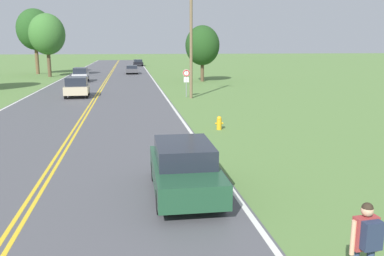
{
  "coord_description": "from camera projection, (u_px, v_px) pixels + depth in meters",
  "views": [
    {
      "loc": [
        2.84,
        -1.25,
        4.33
      ],
      "look_at": [
        5.02,
        12.9,
        1.4
      ],
      "focal_mm": 38.0,
      "sensor_mm": 36.0,
      "label": 1
    }
  ],
  "objects": [
    {
      "name": "car_dark_grey_sedan_mid_far",
      "position": [
        132.0,
        69.0,
        61.97
      ],
      "size": [
        1.84,
        4.2,
        1.27
      ],
      "rotation": [
        0.0,
        0.0,
        -1.56
      ],
      "color": "black",
      "rests_on": "ground"
    },
    {
      "name": "car_black_sedan_receding",
      "position": [
        138.0,
        62.0,
        85.1
      ],
      "size": [
        2.05,
        4.09,
        1.33
      ],
      "rotation": [
        0.0,
        0.0,
        -1.54
      ],
      "color": "black",
      "rests_on": "ground"
    },
    {
      "name": "car_silver_hatchback_mid_near",
      "position": [
        81.0,
        74.0,
        48.49
      ],
      "size": [
        1.8,
        3.76,
        1.66
      ],
      "rotation": [
        0.0,
        0.0,
        1.6
      ],
      "color": "black",
      "rests_on": "ground"
    },
    {
      "name": "hitchhiker_person",
      "position": [
        366.0,
        238.0,
        7.08
      ],
      "size": [
        0.56,
        0.41,
        1.67
      ],
      "rotation": [
        0.0,
        0.0,
        1.67
      ],
      "color": "navy",
      "rests_on": "ground"
    },
    {
      "name": "car_dark_green_sedan_nearest",
      "position": [
        184.0,
        168.0,
        11.94
      ],
      "size": [
        1.86,
        4.32,
        1.52
      ],
      "rotation": [
        0.0,
        0.0,
        -1.58
      ],
      "color": "black",
      "rests_on": "ground"
    },
    {
      "name": "tree_mid_treeline",
      "position": [
        202.0,
        45.0,
        48.18
      ],
      "size": [
        4.06,
        4.06,
        6.61
      ],
      "color": "brown",
      "rests_on": "ground"
    },
    {
      "name": "traffic_sign",
      "position": [
        186.0,
        76.0,
        33.96
      ],
      "size": [
        0.6,
        0.1,
        2.32
      ],
      "color": "gray",
      "rests_on": "ground"
    },
    {
      "name": "tree_right_cluster",
      "position": [
        47.0,
        34.0,
        55.04
      ],
      "size": [
        4.8,
        4.8,
        8.53
      ],
      "color": "brown",
      "rests_on": "ground"
    },
    {
      "name": "utility_pole_midground",
      "position": [
        191.0,
        38.0,
        32.65
      ],
      "size": [
        1.8,
        0.24,
        9.36
      ],
      "color": "brown",
      "rests_on": "ground"
    },
    {
      "name": "car_champagne_hatchback_approaching",
      "position": [
        77.0,
        86.0,
        34.18
      ],
      "size": [
        2.05,
        3.57,
        1.69
      ],
      "rotation": [
        0.0,
        0.0,
        1.61
      ],
      "color": "black",
      "rests_on": "ground"
    },
    {
      "name": "tree_left_verge",
      "position": [
        35.0,
        30.0,
        60.19
      ],
      "size": [
        5.24,
        5.24,
        9.61
      ],
      "color": "brown",
      "rests_on": "ground"
    },
    {
      "name": "fire_hydrant",
      "position": [
        219.0,
        123.0,
        21.1
      ],
      "size": [
        0.42,
        0.26,
        0.71
      ],
      "color": "gold",
      "rests_on": "ground"
    }
  ]
}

